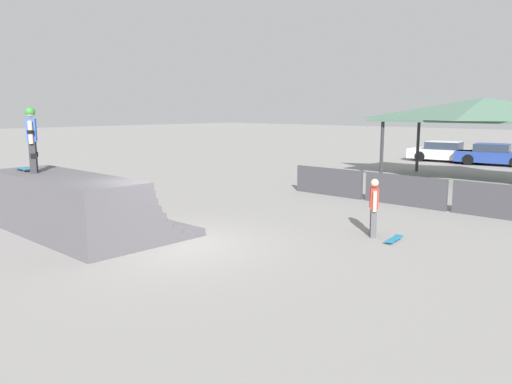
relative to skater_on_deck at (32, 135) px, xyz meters
The scene contains 10 objects.
ground_plane 4.95m from the skater_on_deck, 21.04° to the left, with size 160.00×160.00×0.00m, color gray.
quarter_pipe_ramp 2.29m from the skater_on_deck, 23.17° to the left, with size 5.50×3.36×1.59m.
skater_on_deck is the anchor object (origin of this frame).
skateboard_on_deck 1.13m from the skater_on_deck, behind, with size 0.83×0.26×0.09m.
bystander_walking 9.30m from the skater_on_deck, 38.23° to the left, with size 0.42×0.56×1.52m.
skateboard_on_ground 9.94m from the skater_on_deck, 35.41° to the left, with size 0.30×0.86×0.09m.
barrier_fence 11.88m from the skater_on_deck, 60.13° to the left, with size 9.28×0.12×1.05m.
pavilion_shelter 18.53m from the skater_on_deck, 72.01° to the left, with size 9.05×4.55×3.80m.
parked_car_white 25.64m from the skater_on_deck, 87.91° to the left, with size 4.60×2.26×1.27m.
parked_car_blue 25.89m from the skater_on_deck, 81.44° to the left, with size 4.38×2.37×1.27m.
Camera 1 is at (9.65, -7.30, 3.30)m, focal length 35.00 mm.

